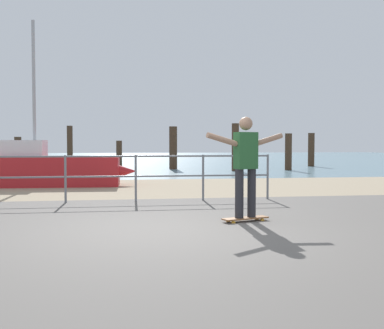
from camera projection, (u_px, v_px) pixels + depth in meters
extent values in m
cube|color=#605B56|center=(175.00, 246.00, 6.00)|extent=(24.00, 10.00, 0.04)
cube|color=tan|center=(143.00, 188.00, 13.91)|extent=(24.00, 6.00, 0.04)
cube|color=slate|center=(128.00, 159.00, 41.56)|extent=(72.00, 50.00, 0.04)
cylinder|color=slate|center=(65.00, 179.00, 10.25)|extent=(0.05, 0.05, 1.05)
cylinder|color=slate|center=(136.00, 179.00, 10.47)|extent=(0.05, 0.05, 1.05)
cylinder|color=slate|center=(203.00, 178.00, 10.70)|extent=(0.05, 0.05, 1.05)
cylinder|color=slate|center=(268.00, 177.00, 10.93)|extent=(0.05, 0.05, 1.05)
cylinder|color=slate|center=(65.00, 156.00, 10.22)|extent=(9.06, 0.04, 0.04)
cylinder|color=slate|center=(65.00, 177.00, 10.24)|extent=(9.06, 0.04, 0.04)
cube|color=#B21E23|center=(45.00, 172.00, 14.34)|extent=(4.45, 1.56, 0.90)
cone|color=#B21E23|center=(119.00, 171.00, 14.59)|extent=(1.13, 0.80, 0.77)
cylinder|color=#9EA0A5|center=(34.00, 89.00, 14.20)|extent=(0.10, 0.10, 4.07)
cube|color=silver|center=(24.00, 149.00, 14.24)|extent=(1.23, 0.94, 0.50)
cube|color=brown|center=(245.00, 218.00, 7.80)|extent=(0.82, 0.44, 0.02)
cylinder|color=orange|center=(257.00, 219.00, 8.00)|extent=(0.07, 0.05, 0.06)
cylinder|color=orange|center=(262.00, 220.00, 7.86)|extent=(0.07, 0.05, 0.06)
cylinder|color=orange|center=(228.00, 221.00, 7.75)|extent=(0.07, 0.05, 0.06)
cylinder|color=orange|center=(233.00, 223.00, 7.61)|extent=(0.07, 0.05, 0.06)
cylinder|color=#26262B|center=(252.00, 193.00, 7.84)|extent=(0.14, 0.14, 0.80)
cylinder|color=#26262B|center=(239.00, 194.00, 7.73)|extent=(0.14, 0.14, 0.80)
cube|color=#26592D|center=(246.00, 151.00, 7.76)|extent=(0.40, 0.30, 0.60)
sphere|color=#9E755B|center=(246.00, 124.00, 7.74)|extent=(0.22, 0.22, 0.22)
cylinder|color=#9E755B|center=(268.00, 140.00, 7.95)|extent=(0.56, 0.26, 0.23)
cylinder|color=#9E755B|center=(222.00, 139.00, 7.55)|extent=(0.56, 0.26, 0.23)
cylinder|color=#422D1E|center=(18.00, 152.00, 25.50)|extent=(0.37, 0.37, 1.66)
cylinder|color=#422D1E|center=(70.00, 146.00, 26.18)|extent=(0.31, 0.31, 2.28)
cylinder|color=#422D1E|center=(119.00, 154.00, 26.53)|extent=(0.32, 0.32, 1.47)
cylinder|color=#422D1E|center=(173.00, 148.00, 23.82)|extent=(0.40, 0.40, 2.16)
cylinder|color=#422D1E|center=(235.00, 147.00, 22.16)|extent=(0.34, 0.34, 2.24)
cylinder|color=#422D1E|center=(288.00, 152.00, 22.84)|extent=(0.33, 0.33, 1.79)
cylinder|color=#422D1E|center=(311.00, 150.00, 26.84)|extent=(0.36, 0.36, 1.90)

